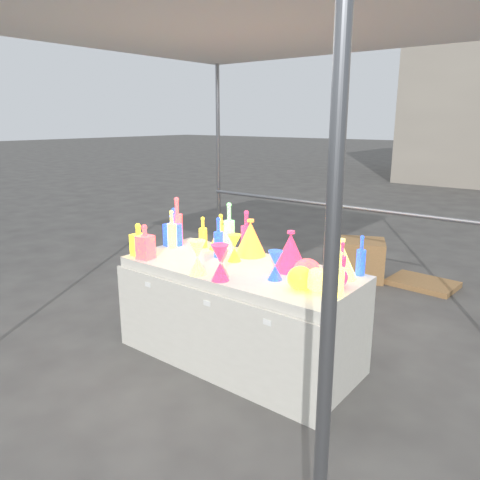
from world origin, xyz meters
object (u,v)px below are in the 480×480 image
Objects in this scene: display_table at (239,313)px; lampshade_0 at (221,235)px; decanter_0 at (139,239)px; hourglass_0 at (222,264)px; globe_0 at (300,279)px; bottle_0 at (221,230)px; cardboard_box_closed at (356,259)px.

display_table is 0.72m from lampshade_0.
decanter_0 reaches higher than display_table.
hourglass_0 is at bearing -77.89° from display_table.
globe_0 is 0.70× the size of lampshade_0.
bottle_0 is 0.09m from lampshade_0.
lampshade_0 reaches higher than globe_0.
decanter_0 is at bearing -174.96° from globe_0.
cardboard_box_closed is at bearing 77.34° from decanter_0.
cardboard_box_closed is 2.78m from decanter_0.
lampshade_0 is at bearing -123.65° from cardboard_box_closed.
bottle_0 is 1.21m from globe_0.
globe_0 is (0.73, -2.48, 0.59)m from cardboard_box_closed.
cardboard_box_closed is 2.65m from globe_0.
display_table is 0.54m from hourglass_0.
bottle_0 is at bearing 155.33° from globe_0.
hourglass_0 is (0.17, -2.60, 0.62)m from cardboard_box_closed.
cardboard_box_closed is at bearing 92.78° from display_table.
decanter_0 is at bearing -116.04° from lampshade_0.
hourglass_0 is (0.06, -0.26, 0.47)m from display_table.
hourglass_0 is at bearing -168.13° from globe_0.
hourglass_0 is at bearing -48.94° from bottle_0.
hourglass_0 is at bearing -40.23° from lampshade_0.
decanter_0 reaches higher than cardboard_box_closed.
display_table is 6.98× the size of decanter_0.
bottle_0 reaches higher than cardboard_box_closed.
cardboard_box_closed is 2.17m from lampshade_0.
bottle_0 is 0.82m from hourglass_0.
lampshade_0 is (0.38, 0.56, -0.01)m from decanter_0.
globe_0 is at bearing 11.87° from hourglass_0.
bottle_0 is at bearing 131.06° from hourglass_0.
decanter_0 reaches higher than hourglass_0.
hourglass_0 reaches higher than cardboard_box_closed.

